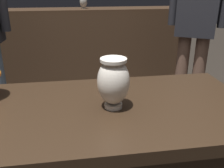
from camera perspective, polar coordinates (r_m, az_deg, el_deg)
back_display_shelf at (r=3.21m, az=-6.12°, el=7.92°), size 2.60×0.40×0.99m
vase_centerpiece at (r=0.98m, az=0.32°, el=0.56°), size 0.13×0.13×0.21m
shelf_vase_center at (r=3.10m, az=-6.54°, el=18.14°), size 0.09×0.09×0.14m
visitor_near_right at (r=2.27m, az=18.79°, el=14.54°), size 0.41×0.32×1.72m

